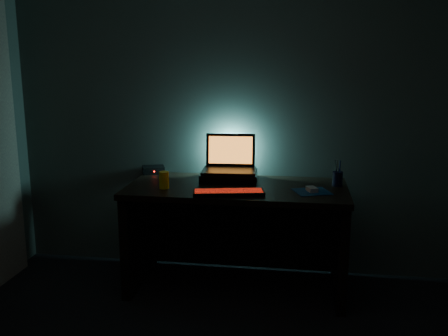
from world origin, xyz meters
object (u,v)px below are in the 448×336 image
object	(u,v)px
pen_cup	(337,179)
juice_glass	(164,180)
mouse	(312,189)
router	(153,170)
laptop	(230,162)
keyboard	(229,193)

from	to	relation	value
pen_cup	juice_glass	xyz separation A→B (m)	(-1.15, -0.25, 0.01)
mouse	juice_glass	world-z (taller)	juice_glass
router	mouse	bearing A→B (deg)	-39.32
mouse	router	bearing A→B (deg)	141.43
laptop	pen_cup	bearing A→B (deg)	-11.59
router	keyboard	bearing A→B (deg)	-60.51
mouse	juice_glass	size ratio (longest dim) A/B	0.79
pen_cup	juice_glass	size ratio (longest dim) A/B	0.87
keyboard	pen_cup	size ratio (longest dim) A/B	4.75
juice_glass	router	xyz separation A→B (m)	(-0.21, 0.44, -0.03)
keyboard	juice_glass	xyz separation A→B (m)	(-0.45, 0.09, 0.04)
mouse	router	world-z (taller)	router
juice_glass	router	world-z (taller)	juice_glass
mouse	router	xyz separation A→B (m)	(-1.19, 0.38, 0.01)
laptop	mouse	world-z (taller)	laptop
laptop	mouse	xyz separation A→B (m)	(0.58, -0.30, -0.10)
mouse	juice_glass	bearing A→B (deg)	162.60
juice_glass	router	distance (m)	0.49
laptop	router	xyz separation A→B (m)	(-0.60, 0.09, -0.09)
pen_cup	router	distance (m)	1.37
keyboard	pen_cup	distance (m)	0.78
router	juice_glass	bearing A→B (deg)	-86.34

